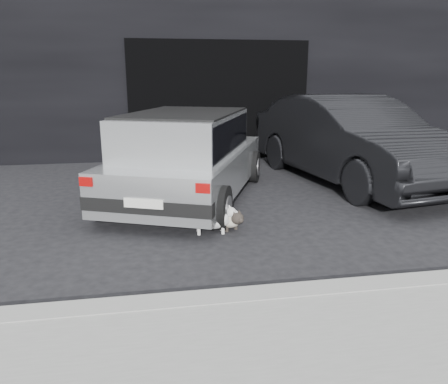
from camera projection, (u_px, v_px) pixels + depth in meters
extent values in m
plane|color=black|center=(195.00, 213.00, 6.08)|extent=(80.00, 80.00, 0.00)
cube|color=black|center=(207.00, 50.00, 11.30)|extent=(34.00, 4.00, 5.00)
cube|color=black|center=(219.00, 101.00, 9.70)|extent=(4.00, 0.10, 2.60)
cube|color=gray|center=(343.00, 291.00, 3.75)|extent=(18.00, 0.25, 0.12)
cube|color=silver|center=(190.00, 169.00, 6.73)|extent=(2.87, 3.95, 0.57)
cube|color=silver|center=(185.00, 134.00, 6.41)|extent=(2.23, 2.77, 0.57)
cube|color=black|center=(185.00, 134.00, 6.41)|extent=(2.21, 2.68, 0.46)
cube|color=black|center=(146.00, 206.00, 5.11)|extent=(1.56, 0.76, 0.17)
cube|color=black|center=(216.00, 155.00, 8.39)|extent=(1.56, 0.76, 0.17)
cube|color=silver|center=(143.00, 204.00, 5.03)|extent=(0.45, 0.20, 0.11)
cube|color=#8C0707|center=(86.00, 182.00, 5.12)|extent=(0.16, 0.09, 0.11)
cube|color=#8C0707|center=(203.00, 188.00, 4.82)|extent=(0.16, 0.09, 0.11)
cube|color=black|center=(185.00, 113.00, 6.33)|extent=(2.14, 2.54, 0.03)
cylinder|color=black|center=(104.00, 200.00, 5.72)|extent=(0.40, 0.59, 0.56)
cylinder|color=slate|center=(96.00, 199.00, 5.75)|extent=(0.13, 0.29, 0.31)
cylinder|color=black|center=(220.00, 207.00, 5.39)|extent=(0.40, 0.59, 0.56)
cylinder|color=slate|center=(229.00, 208.00, 5.37)|extent=(0.13, 0.29, 0.31)
cylinder|color=black|center=(169.00, 163.00, 8.12)|extent=(0.40, 0.59, 0.56)
cylinder|color=slate|center=(163.00, 163.00, 8.14)|extent=(0.13, 0.29, 0.31)
cylinder|color=black|center=(253.00, 167.00, 7.79)|extent=(0.40, 0.59, 0.56)
cylinder|color=slate|center=(259.00, 167.00, 7.76)|extent=(0.13, 0.29, 0.31)
imported|color=black|center=(349.00, 139.00, 7.69)|extent=(2.36, 4.82, 1.52)
ellipsoid|color=beige|center=(223.00, 218.00, 5.50)|extent=(0.51, 0.63, 0.22)
ellipsoid|color=beige|center=(230.00, 218.00, 5.38)|extent=(0.33, 0.33, 0.21)
ellipsoid|color=black|center=(237.00, 219.00, 5.26)|extent=(0.21, 0.20, 0.14)
sphere|color=black|center=(241.00, 221.00, 5.21)|extent=(0.06, 0.06, 0.06)
cone|color=black|center=(239.00, 212.00, 5.28)|extent=(0.08, 0.08, 0.08)
cone|color=black|center=(234.00, 214.00, 5.23)|extent=(0.08, 0.08, 0.08)
cylinder|color=black|center=(236.00, 226.00, 5.43)|extent=(0.05, 0.05, 0.07)
cylinder|color=black|center=(227.00, 229.00, 5.35)|extent=(0.05, 0.05, 0.07)
cylinder|color=black|center=(220.00, 220.00, 5.69)|extent=(0.05, 0.05, 0.07)
cylinder|color=black|center=(211.00, 222.00, 5.61)|extent=(0.05, 0.05, 0.07)
cylinder|color=black|center=(209.00, 214.00, 5.75)|extent=(0.25, 0.24, 0.09)
ellipsoid|color=silver|center=(211.00, 220.00, 5.28)|extent=(0.51, 0.28, 0.21)
ellipsoid|color=silver|center=(221.00, 218.00, 5.29)|extent=(0.22, 0.22, 0.18)
ellipsoid|color=silver|center=(231.00, 212.00, 5.28)|extent=(0.13, 0.15, 0.13)
sphere|color=silver|center=(236.00, 213.00, 5.29)|extent=(0.06, 0.06, 0.06)
cone|color=silver|center=(230.00, 207.00, 5.30)|extent=(0.06, 0.05, 0.07)
cone|color=silver|center=(230.00, 209.00, 5.23)|extent=(0.06, 0.05, 0.07)
cylinder|color=silver|center=(222.00, 226.00, 5.38)|extent=(0.04, 0.04, 0.12)
cylinder|color=silver|center=(223.00, 229.00, 5.26)|extent=(0.04, 0.04, 0.12)
cylinder|color=silver|center=(198.00, 227.00, 5.35)|extent=(0.04, 0.04, 0.12)
cylinder|color=silver|center=(199.00, 230.00, 5.23)|extent=(0.04, 0.04, 0.12)
cylinder|color=silver|center=(188.00, 225.00, 5.27)|extent=(0.27, 0.11, 0.08)
ellipsoid|color=gray|center=(203.00, 220.00, 5.24)|extent=(0.19, 0.14, 0.09)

